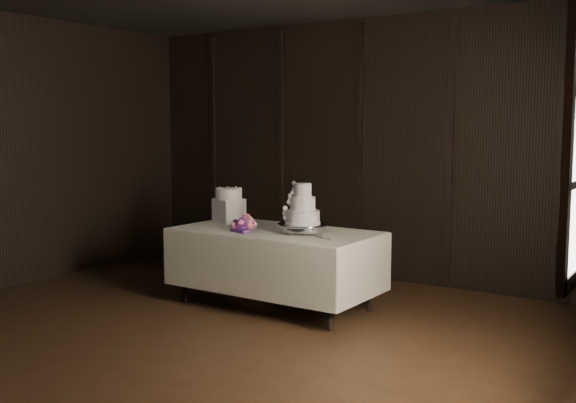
% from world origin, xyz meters
% --- Properties ---
extents(room, '(6.08, 7.08, 3.08)m').
position_xyz_m(room, '(0.00, 0.00, 1.50)').
color(room, black).
rests_on(room, ground).
extents(display_table, '(2.00, 1.06, 0.76)m').
position_xyz_m(display_table, '(-0.05, 1.81, 0.42)').
color(display_table, silver).
rests_on(display_table, ground).
extents(cake_stand, '(0.60, 0.60, 0.09)m').
position_xyz_m(cake_stand, '(0.28, 1.80, 0.81)').
color(cake_stand, silver).
rests_on(cake_stand, display_table).
extents(wedding_cake, '(0.37, 0.32, 0.38)m').
position_xyz_m(wedding_cake, '(0.25, 1.78, 1.00)').
color(wedding_cake, white).
rests_on(wedding_cake, cake_stand).
extents(bouquet, '(0.35, 0.44, 0.19)m').
position_xyz_m(bouquet, '(-0.30, 1.64, 0.82)').
color(bouquet, '#EC6783').
rests_on(bouquet, display_table).
extents(box_pedestal, '(0.32, 0.32, 0.25)m').
position_xyz_m(box_pedestal, '(-0.75, 1.98, 0.89)').
color(box_pedestal, white).
rests_on(box_pedestal, display_table).
extents(small_cake, '(0.34, 0.34, 0.11)m').
position_xyz_m(small_cake, '(-0.75, 1.98, 1.06)').
color(small_cake, white).
rests_on(small_cake, box_pedestal).
extents(cake_knife, '(0.33, 0.20, 0.01)m').
position_xyz_m(cake_knife, '(0.52, 1.67, 0.77)').
color(cake_knife, silver).
rests_on(cake_knife, display_table).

